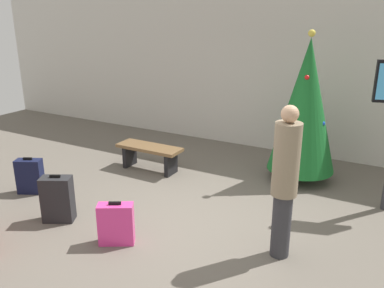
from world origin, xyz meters
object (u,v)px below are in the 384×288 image
object	(u,v)px
suitcase_1	(30,176)
suitcase_0	(116,224)
waiting_bench	(149,152)
holiday_tree	(305,106)
suitcase_4	(58,199)
traveller_0	(285,179)

from	to	relation	value
suitcase_1	suitcase_0	bearing A→B (deg)	-13.00
waiting_bench	holiday_tree	bearing A→B (deg)	19.74
suitcase_0	suitcase_1	xyz separation A→B (m)	(-2.24, 0.52, 0.02)
waiting_bench	suitcase_4	distance (m)	2.25
holiday_tree	waiting_bench	size ratio (longest dim) A/B	2.05
suitcase_0	suitcase_4	distance (m)	1.12
suitcase_0	suitcase_1	world-z (taller)	suitcase_1
holiday_tree	suitcase_0	xyz separation A→B (m)	(-1.52, -3.26, -1.07)
traveller_0	suitcase_1	distance (m)	4.23
suitcase_0	suitcase_1	size ratio (longest dim) A/B	0.95
waiting_bench	traveller_0	distance (m)	3.46
holiday_tree	traveller_0	world-z (taller)	holiday_tree
waiting_bench	suitcase_0	world-z (taller)	suitcase_0
suitcase_1	suitcase_4	world-z (taller)	suitcase_4
waiting_bench	suitcase_4	xyz separation A→B (m)	(-0.02, -2.25, -0.02)
waiting_bench	suitcase_4	bearing A→B (deg)	-90.42
traveller_0	suitcase_1	bearing A→B (deg)	-176.61
waiting_bench	suitcase_4	world-z (taller)	suitcase_4
traveller_0	suitcase_0	world-z (taller)	traveller_0
traveller_0	suitcase_4	xyz separation A→B (m)	(-3.04, -0.70, -0.68)
waiting_bench	suitcase_1	bearing A→B (deg)	-122.47
holiday_tree	waiting_bench	world-z (taller)	holiday_tree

